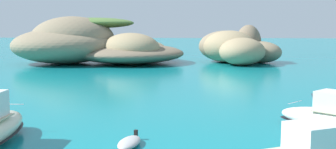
% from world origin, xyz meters
% --- Properties ---
extents(islet_large, '(36.74, 28.45, 8.20)m').
position_xyz_m(islet_large, '(-15.61, 55.94, 3.24)').
color(islet_large, '#84755B').
rests_on(islet_large, ground).
extents(islet_small, '(16.99, 17.94, 6.72)m').
position_xyz_m(islet_small, '(9.83, 57.72, 2.70)').
color(islet_small, '#84755B').
rests_on(islet_small, ground).
extents(dinghy_tender, '(1.42, 2.86, 0.58)m').
position_xyz_m(dinghy_tender, '(-0.92, 5.58, 0.22)').
color(dinghy_tender, '#B2B2B2').
rests_on(dinghy_tender, ground).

